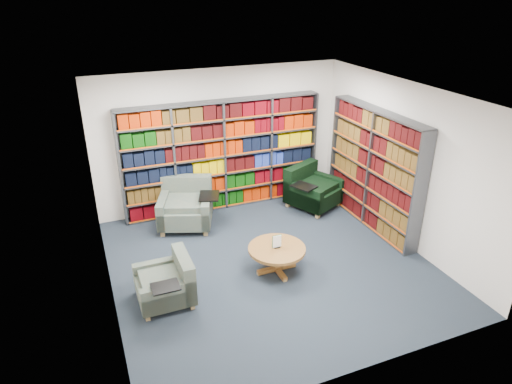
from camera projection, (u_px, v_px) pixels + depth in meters
name	position (u px, v px, depth m)	size (l,w,h in m)	color
room_shell	(271.00, 187.00, 6.98)	(5.02, 5.02, 2.82)	black
bookshelf_back	(223.00, 156.00, 9.07)	(4.00, 0.28, 2.20)	#47494F
bookshelf_right	(373.00, 170.00, 8.41)	(0.28, 2.50, 2.20)	#47494F
chair_teal_left	(186.00, 206.00, 8.69)	(1.28, 1.23, 0.87)	#0F2E3A
chair_green_right	(310.00, 190.00, 9.42)	(1.23, 1.22, 0.83)	black
chair_teal_front	(170.00, 284.00, 6.59)	(0.77, 0.90, 0.70)	#0F2E3A
coffee_table	(277.00, 252.00, 7.24)	(0.91, 0.91, 0.64)	olive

